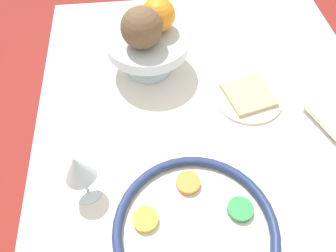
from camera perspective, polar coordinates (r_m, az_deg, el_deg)
The scene contains 8 objects.
dining_table at distance 1.10m, azimuth 7.02°, elevation -16.88°, with size 1.36×0.88×0.76m.
seder_plate at distance 0.67m, azimuth 4.83°, elevation -17.61°, with size 0.33×0.33×0.03m.
wine_glass at distance 0.66m, azimuth -15.38°, elevation -7.25°, with size 0.06×0.06×0.14m.
fruit_stand at distance 0.89m, azimuth -3.58°, elevation 13.97°, with size 0.22×0.22×0.11m.
orange_fruit at distance 0.87m, azimuth -1.73°, elevation 18.77°, with size 0.09×0.09×0.09m.
coconut at distance 0.82m, azimuth -4.62°, elevation 16.68°, with size 0.10×0.10×0.10m.
bread_plate at distance 0.89m, azimuth 13.78°, elevation 5.09°, with size 0.18×0.18×0.02m.
napkin_roll at distance 0.87m, azimuth 27.24°, elevation -0.25°, with size 0.19×0.10×0.05m.
Camera 1 is at (-0.35, 0.17, 1.41)m, focal length 35.00 mm.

